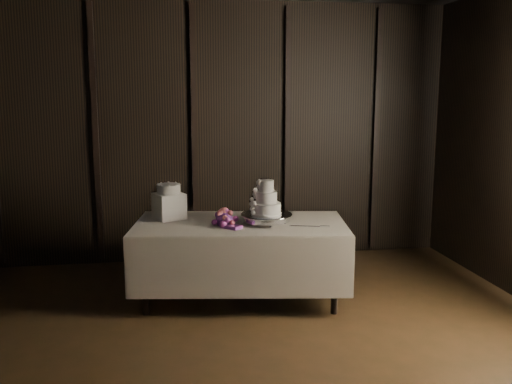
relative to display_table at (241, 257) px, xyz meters
The scene contains 8 objects.
room 2.36m from the display_table, 99.42° to the right, with size 6.08×7.08×3.08m.
display_table is the anchor object (origin of this frame).
cake_stand 0.46m from the display_table, 16.52° to the right, with size 0.48×0.48×0.09m, color silver.
wedding_cake 0.61m from the display_table, 21.40° to the right, with size 0.30×0.27×0.32m.
bouquet 0.45m from the display_table, 151.19° to the right, with size 0.29×0.39×0.19m, color #B65254, non-canonical shape.
box_pedestal 0.86m from the display_table, 157.27° to the left, with size 0.26×0.26×0.25m, color white.
small_cake 0.96m from the display_table, 157.27° to the left, with size 0.23×0.23×0.09m, color white.
cake_knife 0.71m from the display_table, 25.27° to the right, with size 0.37×0.02×0.01m, color silver.
Camera 1 is at (-0.36, -3.14, 2.00)m, focal length 40.00 mm.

